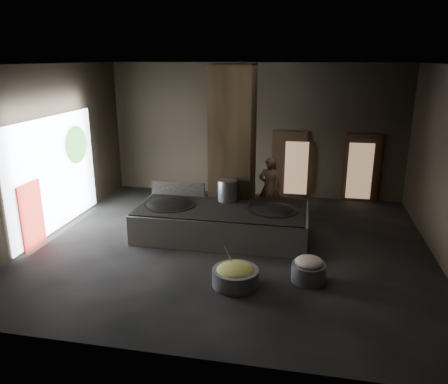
% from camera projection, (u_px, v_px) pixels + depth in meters
% --- Properties ---
extents(floor, '(10.00, 9.00, 0.10)m').
position_uv_depth(floor, '(231.00, 247.00, 11.32)').
color(floor, black).
rests_on(floor, ground).
extents(ceiling, '(10.00, 9.00, 0.10)m').
position_uv_depth(ceiling, '(231.00, 62.00, 9.96)').
color(ceiling, black).
rests_on(ceiling, back_wall).
extents(back_wall, '(10.00, 0.10, 4.50)m').
position_uv_depth(back_wall, '(255.00, 131.00, 14.90)').
color(back_wall, black).
rests_on(back_wall, ground).
extents(front_wall, '(10.00, 0.10, 4.50)m').
position_uv_depth(front_wall, '(175.00, 229.00, 6.38)').
color(front_wall, black).
rests_on(front_wall, ground).
extents(left_wall, '(0.10, 9.00, 4.50)m').
position_uv_depth(left_wall, '(44.00, 152.00, 11.59)').
color(left_wall, black).
rests_on(left_wall, ground).
extents(pillar, '(1.20, 1.20, 4.50)m').
position_uv_depth(pillar, '(233.00, 145.00, 12.48)').
color(pillar, black).
rests_on(pillar, ground).
extents(hearth_platform, '(4.58, 2.25, 0.79)m').
position_uv_depth(hearth_platform, '(222.00, 222.00, 11.78)').
color(hearth_platform, '#A1AE9D').
rests_on(hearth_platform, ground).
extents(platform_cap, '(4.44, 2.13, 0.03)m').
position_uv_depth(platform_cap, '(222.00, 207.00, 11.66)').
color(platform_cap, black).
rests_on(platform_cap, hearth_platform).
extents(wok_left, '(1.43, 1.43, 0.39)m').
position_uv_depth(wok_left, '(170.00, 207.00, 11.90)').
color(wok_left, black).
rests_on(wok_left, hearth_platform).
extents(wok_left_rim, '(1.46, 1.46, 0.05)m').
position_uv_depth(wok_left_rim, '(170.00, 204.00, 11.88)').
color(wok_left_rim, black).
rests_on(wok_left_rim, hearth_platform).
extents(wok_right, '(1.33, 1.33, 0.37)m').
position_uv_depth(wok_right, '(273.00, 212.00, 11.47)').
color(wok_right, black).
rests_on(wok_right, hearth_platform).
extents(wok_right_rim, '(1.36, 1.36, 0.05)m').
position_uv_depth(wok_right_rim, '(273.00, 210.00, 11.45)').
color(wok_right_rim, black).
rests_on(wok_right_rim, hearth_platform).
extents(stock_pot, '(0.55, 0.55, 0.59)m').
position_uv_depth(stock_pot, '(228.00, 190.00, 12.07)').
color(stock_pot, gray).
rests_on(stock_pot, hearth_platform).
extents(splash_guard, '(1.58, 0.09, 0.39)m').
position_uv_depth(splash_guard, '(178.00, 189.00, 12.57)').
color(splash_guard, black).
rests_on(splash_guard, hearth_platform).
extents(cook, '(0.70, 0.48, 1.83)m').
position_uv_depth(cook, '(270.00, 187.00, 13.13)').
color(cook, '#8F6848').
rests_on(cook, ground).
extents(veg_basin, '(1.07, 1.07, 0.36)m').
position_uv_depth(veg_basin, '(235.00, 277.00, 9.27)').
color(veg_basin, gray).
rests_on(veg_basin, ground).
extents(veg_fill, '(0.81, 0.81, 0.25)m').
position_uv_depth(veg_fill, '(235.00, 270.00, 9.22)').
color(veg_fill, '#88AD53').
rests_on(veg_fill, veg_basin).
extents(ladle, '(0.22, 0.35, 0.70)m').
position_uv_depth(ladle, '(230.00, 258.00, 9.33)').
color(ladle, gray).
rests_on(ladle, veg_basin).
extents(meat_basin, '(0.77, 0.77, 0.40)m').
position_uv_depth(meat_basin, '(308.00, 273.00, 9.42)').
color(meat_basin, gray).
rests_on(meat_basin, ground).
extents(meat_fill, '(0.61, 0.61, 0.23)m').
position_uv_depth(meat_fill, '(309.00, 262.00, 9.35)').
color(meat_fill, tan).
rests_on(meat_fill, meat_basin).
extents(doorway_near, '(1.18, 0.08, 2.38)m').
position_uv_depth(doorway_near, '(289.00, 166.00, 14.92)').
color(doorway_near, black).
rests_on(doorway_near, ground).
extents(doorway_near_glow, '(0.77, 0.04, 1.82)m').
position_uv_depth(doorway_near_glow, '(296.00, 168.00, 14.79)').
color(doorway_near_glow, '#8C6647').
rests_on(doorway_near_glow, ground).
extents(doorway_far, '(1.18, 0.08, 2.38)m').
position_uv_depth(doorway_far, '(362.00, 169.00, 14.47)').
color(doorway_far, black).
rests_on(doorway_far, ground).
extents(doorway_far_glow, '(0.79, 0.04, 1.88)m').
position_uv_depth(doorway_far_glow, '(360.00, 171.00, 14.40)').
color(doorway_far_glow, '#8C6647').
rests_on(doorway_far_glow, ground).
extents(left_opening, '(0.04, 4.20, 3.10)m').
position_uv_depth(left_opening, '(55.00, 174.00, 11.95)').
color(left_opening, white).
rests_on(left_opening, ground).
extents(pavilion_sliver, '(0.05, 0.90, 1.70)m').
position_uv_depth(pavilion_sliver, '(32.00, 216.00, 10.94)').
color(pavilion_sliver, maroon).
rests_on(pavilion_sliver, ground).
extents(tree_silhouette, '(0.28, 1.10, 1.10)m').
position_uv_depth(tree_silhouette, '(76.00, 145.00, 12.78)').
color(tree_silhouette, '#194714').
rests_on(tree_silhouette, left_opening).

